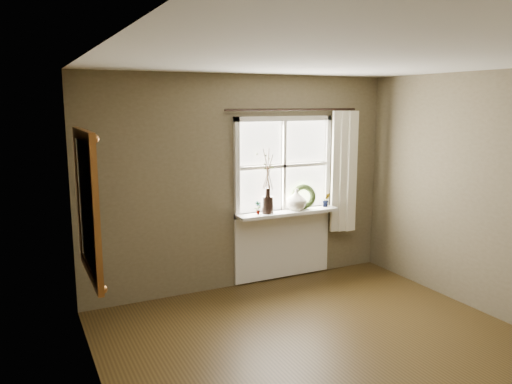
{
  "coord_description": "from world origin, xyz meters",
  "views": [
    {
      "loc": [
        -2.5,
        -3.22,
        2.27
      ],
      "look_at": [
        -0.17,
        1.55,
        1.31
      ],
      "focal_mm": 35.0,
      "sensor_mm": 36.0,
      "label": 1
    }
  ],
  "objects_px": {
    "dark_jug": "(268,205)",
    "wreath": "(304,199)",
    "cream_vase": "(296,200)",
    "gilt_mirror": "(87,204)"
  },
  "relations": [
    {
      "from": "dark_jug",
      "to": "wreath",
      "type": "bearing_deg",
      "value": 4.23
    },
    {
      "from": "dark_jug",
      "to": "gilt_mirror",
      "type": "relative_size",
      "value": 0.16
    },
    {
      "from": "dark_jug",
      "to": "wreath",
      "type": "relative_size",
      "value": 0.65
    },
    {
      "from": "cream_vase",
      "to": "gilt_mirror",
      "type": "xyz_separation_m",
      "value": [
        -2.64,
        -0.88,
        0.34
      ]
    },
    {
      "from": "dark_jug",
      "to": "gilt_mirror",
      "type": "distance_m",
      "value": 2.43
    },
    {
      "from": "wreath",
      "to": "dark_jug",
      "type": "bearing_deg",
      "value": -159.24
    },
    {
      "from": "wreath",
      "to": "gilt_mirror",
      "type": "distance_m",
      "value": 2.94
    },
    {
      "from": "dark_jug",
      "to": "cream_vase",
      "type": "height_order",
      "value": "cream_vase"
    },
    {
      "from": "dark_jug",
      "to": "cream_vase",
      "type": "relative_size",
      "value": 0.78
    },
    {
      "from": "wreath",
      "to": "gilt_mirror",
      "type": "height_order",
      "value": "gilt_mirror"
    }
  ]
}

